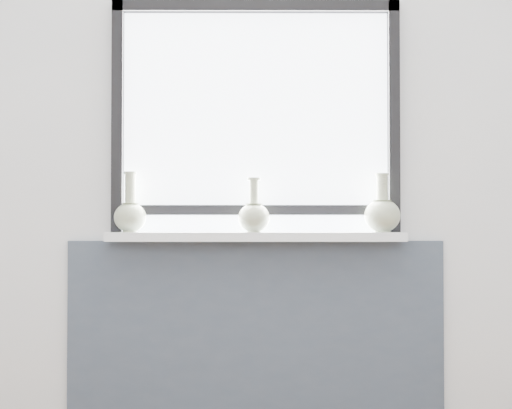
{
  "coord_description": "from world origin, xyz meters",
  "views": [
    {
      "loc": [
        -0.02,
        -1.78,
        0.94
      ],
      "look_at": [
        0.0,
        1.55,
        1.02
      ],
      "focal_mm": 55.0,
      "sensor_mm": 36.0,
      "label": 1
    }
  ],
  "objects_px": {
    "vase_c": "(382,213)",
    "vase_b": "(254,215)",
    "windowsill": "(256,237)",
    "vase_a": "(130,214)"
  },
  "relations": [
    {
      "from": "vase_c",
      "to": "vase_b",
      "type": "bearing_deg",
      "value": 179.79
    },
    {
      "from": "windowsill",
      "to": "vase_a",
      "type": "distance_m",
      "value": 0.57
    },
    {
      "from": "windowsill",
      "to": "vase_b",
      "type": "bearing_deg",
      "value": -110.97
    },
    {
      "from": "vase_c",
      "to": "windowsill",
      "type": "bearing_deg",
      "value": 177.5
    },
    {
      "from": "windowsill",
      "to": "vase_a",
      "type": "bearing_deg",
      "value": 179.93
    },
    {
      "from": "vase_b",
      "to": "vase_c",
      "type": "height_order",
      "value": "vase_c"
    },
    {
      "from": "windowsill",
      "to": "vase_a",
      "type": "relative_size",
      "value": 4.88
    },
    {
      "from": "windowsill",
      "to": "vase_b",
      "type": "relative_size",
      "value": 5.46
    },
    {
      "from": "vase_b",
      "to": "vase_c",
      "type": "relative_size",
      "value": 0.92
    },
    {
      "from": "windowsill",
      "to": "vase_c",
      "type": "height_order",
      "value": "vase_c"
    }
  ]
}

